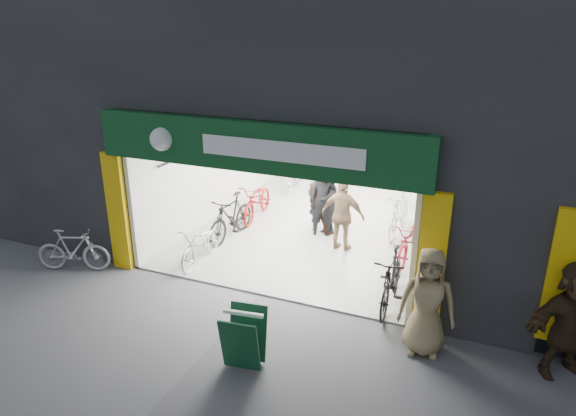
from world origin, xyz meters
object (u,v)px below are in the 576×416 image
Objects in this scene: bike_right_front at (391,280)px; parked_bike at (73,250)px; pedestrian_near at (427,302)px; sandwich_board at (244,337)px; bike_left_front at (201,244)px.

parked_bike is at bearing -170.95° from bike_right_front.
pedestrian_near is (0.80, -1.18, 0.36)m from bike_right_front.
parked_bike is 5.11m from sandwich_board.
bike_right_front is at bearing 48.89° from sandwich_board.
parked_bike is (-2.33, -1.41, 0.04)m from bike_left_front.
bike_right_front is 1.47m from pedestrian_near.
parked_bike reaches higher than bike_left_front.
bike_right_front is 1.18× the size of parked_bike.
bike_right_front is (4.30, -0.23, 0.12)m from bike_left_front.
pedestrian_near is 2.96m from sandwich_board.
bike_left_front is 0.92× the size of pedestrian_near.
parked_bike is at bearing 155.25° from sandwich_board.
bike_left_front is 1.79× the size of sandwich_board.
bike_left_front is 3.86m from sandwich_board.
pedestrian_near reaches higher than bike_left_front.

